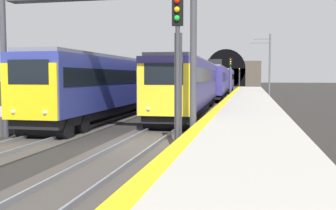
# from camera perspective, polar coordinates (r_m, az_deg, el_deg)

# --- Properties ---
(ground_plane) EXTENTS (320.00, 320.00, 0.00)m
(ground_plane) POSITION_cam_1_polar(r_m,az_deg,el_deg) (16.24, -4.16, -6.03)
(ground_plane) COLOR #282623
(platform_right) EXTENTS (112.00, 4.01, 0.97)m
(platform_right) POSITION_cam_1_polar(r_m,az_deg,el_deg) (15.53, 11.24, -4.76)
(platform_right) COLOR #ADA89E
(platform_right) RESTS_ON ground_plane
(platform_right_edge_strip) EXTENTS (112.00, 0.50, 0.01)m
(platform_right_edge_strip) POSITION_cam_1_polar(r_m,az_deg,el_deg) (15.58, 4.79, -2.84)
(platform_right_edge_strip) COLOR yellow
(platform_right_edge_strip) RESTS_ON platform_right
(track_main_line) EXTENTS (160.00, 3.11, 0.21)m
(track_main_line) POSITION_cam_1_polar(r_m,az_deg,el_deg) (16.23, -4.16, -5.89)
(track_main_line) COLOR #423D38
(track_main_line) RESTS_ON ground_plane
(track_adjacent_line) EXTENTS (160.00, 3.07, 0.21)m
(track_adjacent_line) POSITION_cam_1_polar(r_m,az_deg,el_deg) (18.15, -18.98, -5.03)
(track_adjacent_line) COLOR #423D38
(track_adjacent_line) RESTS_ON ground_plane
(train_main_approaching) EXTENTS (61.86, 3.34, 5.00)m
(train_main_approaching) POSITION_cam_1_polar(r_m,az_deg,el_deg) (49.74, 6.86, 3.61)
(train_main_approaching) COLOR navy
(train_main_approaching) RESTS_ON ground_plane
(train_adjacent_platform) EXTENTS (58.35, 2.78, 5.05)m
(train_adjacent_platform) POSITION_cam_1_polar(r_m,az_deg,el_deg) (45.07, 0.11, 3.59)
(train_adjacent_platform) COLOR navy
(train_adjacent_platform) RESTS_ON ground_plane
(railway_signal_near) EXTENTS (0.39, 0.38, 5.73)m
(railway_signal_near) POSITION_cam_1_polar(r_m,az_deg,el_deg) (13.98, 1.42, 6.47)
(railway_signal_near) COLOR #38383D
(railway_signal_near) RESTS_ON ground_plane
(railway_signal_mid) EXTENTS (0.39, 0.38, 5.22)m
(railway_signal_mid) POSITION_cam_1_polar(r_m,az_deg,el_deg) (51.14, 9.13, 4.52)
(railway_signal_mid) COLOR #4C4C54
(railway_signal_mid) RESTS_ON ground_plane
(railway_signal_far) EXTENTS (0.39, 0.38, 4.77)m
(railway_signal_far) POSITION_cam_1_polar(r_m,az_deg,el_deg) (92.03, 10.41, 4.16)
(railway_signal_far) COLOR #38383D
(railway_signal_far) RESTS_ON ground_plane
(overhead_signal_gantry) EXTENTS (0.70, 9.25, 7.12)m
(overhead_signal_gantry) POSITION_cam_1_polar(r_m,az_deg,el_deg) (17.91, -10.94, 12.31)
(overhead_signal_gantry) COLOR #3F3F47
(overhead_signal_gantry) RESTS_ON ground_plane
(tunnel_portal) EXTENTS (2.43, 19.39, 10.86)m
(tunnel_portal) POSITION_cam_1_polar(r_m,az_deg,el_deg) (111.54, 8.48, 4.59)
(tunnel_portal) COLOR #51473D
(tunnel_portal) RESTS_ON ground_plane
(catenary_mast_near) EXTENTS (0.22, 2.44, 7.49)m
(catenary_mast_near) POSITION_cam_1_polar(r_m,az_deg,el_deg) (48.75, 14.61, 5.28)
(catenary_mast_near) COLOR #595B60
(catenary_mast_near) RESTS_ON ground_plane
(catenary_mast_far) EXTENTS (0.22, 2.06, 7.95)m
(catenary_mast_far) POSITION_cam_1_polar(r_m,az_deg,el_deg) (48.80, 14.63, 5.53)
(catenary_mast_far) COLOR #595B60
(catenary_mast_far) RESTS_ON ground_plane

